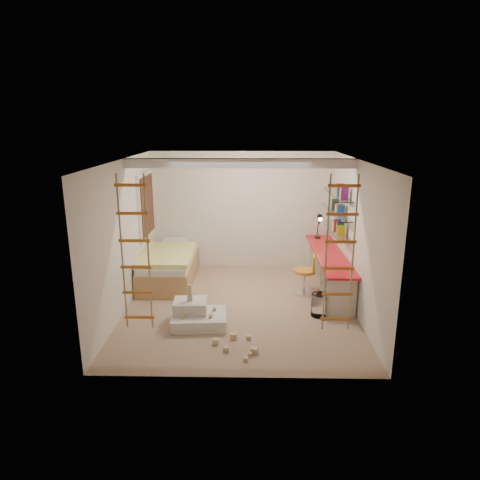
{
  "coord_description": "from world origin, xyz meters",
  "views": [
    {
      "loc": [
        0.15,
        -7.13,
        3.2
      ],
      "look_at": [
        0.0,
        0.3,
        1.15
      ],
      "focal_mm": 32.0,
      "sensor_mm": 36.0,
      "label": 1
    }
  ],
  "objects_px": {
    "desk": "(328,269)",
    "play_platform": "(197,315)",
    "swivel_chair": "(305,279)",
    "bed": "(169,266)"
  },
  "relations": [
    {
      "from": "bed",
      "to": "play_platform",
      "type": "bearing_deg",
      "value": -68.01
    },
    {
      "from": "bed",
      "to": "play_platform",
      "type": "xyz_separation_m",
      "value": [
        0.79,
        -1.96,
        -0.18
      ]
    },
    {
      "from": "desk",
      "to": "play_platform",
      "type": "bearing_deg",
      "value": -146.39
    },
    {
      "from": "desk",
      "to": "bed",
      "type": "bearing_deg",
      "value": 173.51
    },
    {
      "from": "swivel_chair",
      "to": "play_platform",
      "type": "height_order",
      "value": "swivel_chair"
    },
    {
      "from": "desk",
      "to": "swivel_chair",
      "type": "height_order",
      "value": "swivel_chair"
    },
    {
      "from": "bed",
      "to": "swivel_chair",
      "type": "relative_size",
      "value": 2.57
    },
    {
      "from": "swivel_chair",
      "to": "play_platform",
      "type": "relative_size",
      "value": 0.84
    },
    {
      "from": "desk",
      "to": "play_platform",
      "type": "height_order",
      "value": "desk"
    },
    {
      "from": "play_platform",
      "to": "desk",
      "type": "bearing_deg",
      "value": 33.61
    }
  ]
}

